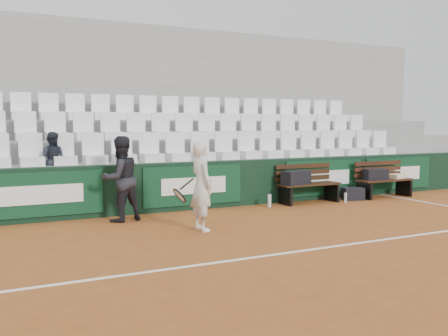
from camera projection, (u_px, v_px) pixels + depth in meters
ground at (311, 250)px, 7.15m from camera, size 80.00×80.00×0.00m
court_baseline at (311, 250)px, 7.15m from camera, size 18.00×0.06×0.01m
back_barrier at (202, 185)px, 10.70m from camera, size 18.00×0.34×1.00m
grandstand_tier_front at (188, 182)px, 11.23m from camera, size 18.00×0.95×1.00m
grandstand_tier_mid at (173, 169)px, 12.06m from camera, size 18.00×0.95×1.45m
grandstand_tier_back at (160, 157)px, 12.89m from camera, size 18.00×0.95×1.90m
grandstand_rear_wall at (152, 109)px, 13.33m from camera, size 18.00×0.30×4.40m
seat_row_front at (191, 146)px, 11.00m from camera, size 11.90×0.44×0.63m
seat_row_mid at (175, 126)px, 11.81m from camera, size 11.90×0.44×0.63m
seat_row_back at (162, 108)px, 12.62m from camera, size 11.90×0.44×0.63m
bench_left at (309, 193)px, 11.42m from camera, size 1.50×0.56×0.45m
bench_right at (384, 188)px, 12.29m from camera, size 1.50×0.56×0.45m
sports_bag_left at (296, 178)px, 11.22m from camera, size 0.76×0.47×0.30m
sports_bag_right at (376, 174)px, 12.12m from camera, size 0.60×0.34×0.26m
towel at (397, 176)px, 12.46m from camera, size 0.44×0.35×0.11m
sports_bag_ground at (353, 194)px, 11.87m from camera, size 0.55×0.43×0.30m
water_bottle_near at (269, 201)px, 10.86m from camera, size 0.08×0.08×0.28m
water_bottle_far at (345, 198)px, 11.44m from camera, size 0.07×0.07×0.23m
tennis_player at (201, 186)px, 8.41m from camera, size 0.69×0.57×1.53m
ball_kid at (120, 179)px, 9.21m from camera, size 0.90×0.78×1.58m
spectator_c at (51, 137)px, 9.73m from camera, size 0.65×0.59×1.10m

